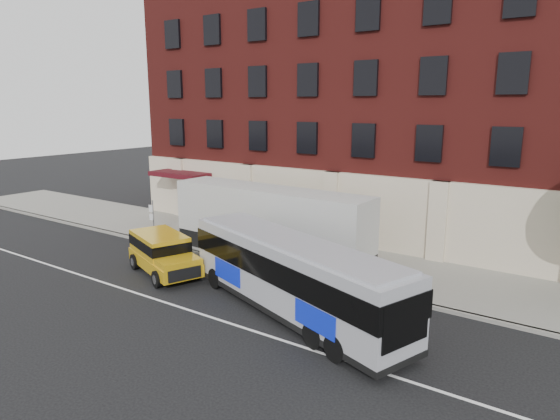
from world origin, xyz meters
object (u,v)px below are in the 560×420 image
Objects in this scene: city_bus at (292,274)px; yellow_suv at (162,251)px; shipping_container at (269,224)px; sign_pole at (153,218)px.

city_bus is 2.21× the size of yellow_suv.
city_bus is at bearing -3.80° from yellow_suv.
shipping_container is (2.91, 4.59, 0.77)m from yellow_suv.
shipping_container is (-4.71, 5.10, 0.20)m from city_bus.
shipping_container reaches higher than sign_pole.
yellow_suv is (-7.62, 0.51, -0.57)m from city_bus.
sign_pole is 0.23× the size of city_bus.
sign_pole is 0.22× the size of shipping_container.
sign_pole is 5.37m from yellow_suv.
sign_pole is at bearing 162.70° from city_bus.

